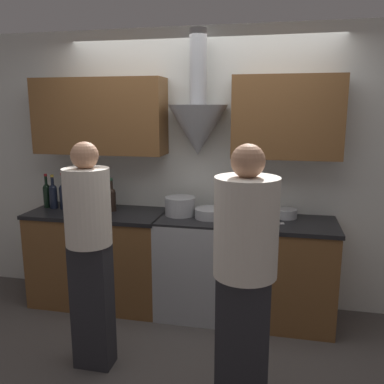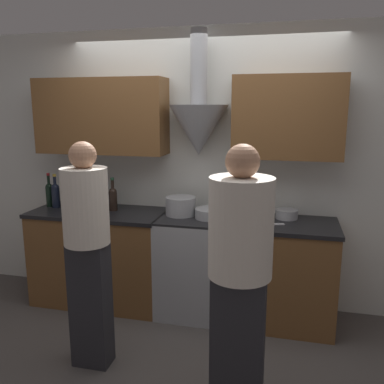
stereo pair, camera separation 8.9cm
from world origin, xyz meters
name	(u,v)px [view 1 (the left image)]	position (x,y,z in m)	size (l,w,h in m)	color
ground_plane	(187,328)	(0.00, 0.00, 0.00)	(12.00, 12.00, 0.00)	#4C4744
wall_back	(195,154)	(-0.05, 0.59, 1.46)	(8.40, 0.54, 2.60)	silver
counter_left	(100,257)	(-0.94, 0.32, 0.46)	(1.28, 0.62, 0.92)	brown
counter_right	(280,271)	(0.78, 0.32, 0.46)	(0.95, 0.62, 0.92)	brown
stove_range	(194,264)	(0.00, 0.32, 0.46)	(0.63, 0.60, 0.92)	#A8AAAF
wine_bottle_0	(47,194)	(-1.49, 0.37, 1.05)	(0.07, 0.07, 0.33)	black
wine_bottle_1	(53,195)	(-1.41, 0.35, 1.05)	(0.08, 0.08, 0.33)	black
wine_bottle_2	(63,195)	(-1.30, 0.35, 1.05)	(0.07, 0.07, 0.35)	black
wine_bottle_3	(74,196)	(-1.20, 0.36, 1.05)	(0.08, 0.08, 0.32)	black
wine_bottle_4	(83,196)	(-1.10, 0.35, 1.05)	(0.07, 0.07, 0.34)	black
wine_bottle_5	(91,197)	(-1.01, 0.35, 1.05)	(0.08, 0.08, 0.33)	black
wine_bottle_6	(101,197)	(-0.92, 0.36, 1.04)	(0.08, 0.08, 0.32)	black
wine_bottle_7	(112,198)	(-0.81, 0.37, 1.04)	(0.08, 0.08, 0.32)	black
stock_pot	(180,206)	(-0.14, 0.36, 1.00)	(0.28, 0.28, 0.17)	#A8AAAF
mixing_bowl	(210,213)	(0.14, 0.32, 0.96)	(0.27, 0.27, 0.09)	#A8AAAF
orange_fruit	(251,214)	(0.50, 0.36, 0.96)	(0.09, 0.09, 0.09)	orange
saucepan	(286,213)	(0.81, 0.47, 0.96)	(0.20, 0.20, 0.08)	#A8AAAF
chefs_knife	(270,224)	(0.67, 0.23, 0.92)	(0.24, 0.09, 0.01)	silver
person_foreground_left	(90,247)	(-0.55, -0.64, 0.92)	(0.32, 0.32, 1.66)	#28282D
person_foreground_right	(245,273)	(0.56, -0.88, 0.93)	(0.37, 0.37, 1.69)	#28282D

